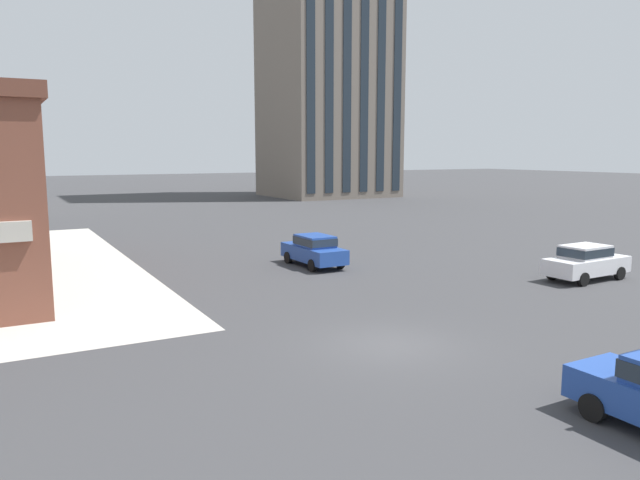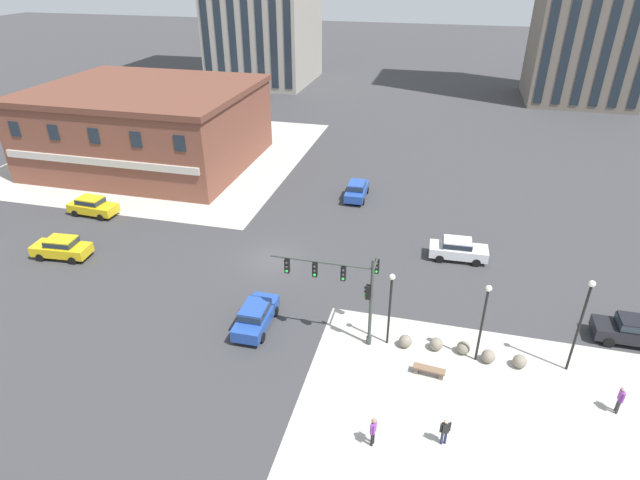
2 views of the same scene
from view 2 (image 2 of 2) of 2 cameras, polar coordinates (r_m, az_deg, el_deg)
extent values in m
plane|color=#38383A|center=(40.42, -5.30, -2.15)|extent=(320.00, 320.00, 0.00)
cube|color=#B7B2A8|center=(27.80, 18.57, -21.60)|extent=(20.00, 19.00, 0.02)
cube|color=#B7B2A8|center=(64.92, -16.52, 9.09)|extent=(32.00, 32.00, 0.02)
cylinder|color=#383D38|center=(32.16, 5.40, -10.94)|extent=(0.32, 0.32, 0.50)
cylinder|color=#383D38|center=(30.48, 5.63, -7.00)|extent=(0.20, 0.20, 5.97)
cylinder|color=#383D38|center=(29.62, 0.07, -2.45)|extent=(6.05, 0.12, 0.12)
cylinder|color=#383D38|center=(30.06, 6.10, -2.79)|extent=(0.11, 1.80, 0.11)
cube|color=black|center=(29.67, 2.59, -3.69)|extent=(0.28, 0.28, 0.90)
sphere|color=#282828|center=(29.38, 2.54, -3.39)|extent=(0.18, 0.18, 0.18)
sphere|color=#282828|center=(29.54, 2.53, -3.85)|extent=(0.18, 0.18, 0.18)
sphere|color=green|center=(29.69, 2.52, -4.30)|extent=(0.18, 0.18, 0.18)
cube|color=black|center=(29.99, -0.56, -3.26)|extent=(0.28, 0.28, 0.90)
sphere|color=#282828|center=(29.71, -0.64, -2.97)|extent=(0.18, 0.18, 0.18)
sphere|color=#282828|center=(29.86, -0.64, -3.42)|extent=(0.18, 0.18, 0.18)
sphere|color=green|center=(30.01, -0.63, -3.87)|extent=(0.18, 0.18, 0.18)
cube|color=black|center=(30.39, -3.63, -2.84)|extent=(0.28, 0.28, 0.90)
sphere|color=#282828|center=(30.12, -3.74, -2.55)|extent=(0.18, 0.18, 0.18)
sphere|color=#282828|center=(30.27, -3.72, -3.00)|extent=(0.18, 0.18, 0.18)
sphere|color=green|center=(30.41, -3.71, -3.45)|extent=(0.18, 0.18, 0.18)
cube|color=black|center=(30.05, 5.33, -5.73)|extent=(0.28, 0.28, 0.90)
sphere|color=#282828|center=(29.91, 5.05, -5.25)|extent=(0.18, 0.18, 0.18)
sphere|color=#282828|center=(30.07, 5.02, -5.69)|extent=(0.18, 0.18, 0.18)
sphere|color=green|center=(30.22, 5.00, -6.13)|extent=(0.18, 0.18, 0.18)
cube|color=black|center=(31.03, 6.27, -2.90)|extent=(0.28, 0.28, 0.90)
sphere|color=#282828|center=(30.75, 6.25, -2.61)|extent=(0.18, 0.18, 0.18)
sphere|color=#282828|center=(30.89, 6.23, -3.05)|extent=(0.18, 0.18, 0.18)
sphere|color=green|center=(31.04, 6.20, -3.49)|extent=(0.18, 0.18, 0.18)
sphere|color=gray|center=(32.15, 9.38, -10.94)|extent=(0.79, 0.79, 0.79)
sphere|color=gray|center=(32.30, 12.69, -11.11)|extent=(0.79, 0.79, 0.79)
sphere|color=gray|center=(32.43, 15.53, -11.35)|extent=(0.79, 0.79, 0.79)
sphere|color=gray|center=(32.24, 18.05, -12.08)|extent=(0.79, 0.79, 0.79)
sphere|color=gray|center=(32.49, 21.14, -12.37)|extent=(0.79, 0.79, 0.79)
cube|color=brown|center=(30.51, 11.94, -13.72)|extent=(1.84, 0.66, 0.10)
cube|color=#665B51|center=(30.72, 10.57, -13.81)|extent=(0.28, 0.43, 0.39)
cube|color=#665B51|center=(30.64, 13.21, -14.30)|extent=(0.28, 0.43, 0.39)
cylinder|color=#232847|center=(27.32, 13.28, -20.46)|extent=(0.13, 0.13, 0.81)
cylinder|color=#232847|center=(27.37, 13.66, -20.38)|extent=(0.13, 0.13, 0.81)
cube|color=black|center=(26.84, 13.65, -19.46)|extent=(0.39, 0.32, 0.57)
cylinder|color=black|center=(26.74, 13.17, -19.51)|extent=(0.09, 0.09, 0.54)
cylinder|color=black|center=(26.89, 14.13, -19.31)|extent=(0.09, 0.09, 0.54)
sphere|color=beige|center=(26.52, 13.76, -18.84)|extent=(0.22, 0.22, 0.22)
cylinder|color=black|center=(26.81, 5.90, -20.76)|extent=(0.13, 0.13, 0.85)
cylinder|color=black|center=(26.70, 5.73, -21.02)|extent=(0.13, 0.13, 0.85)
cube|color=purple|center=(26.21, 5.90, -19.86)|extent=(0.28, 0.38, 0.61)
cylinder|color=purple|center=(26.33, 6.12, -19.48)|extent=(0.09, 0.09, 0.57)
cylinder|color=purple|center=(26.04, 5.68, -20.15)|extent=(0.09, 0.09, 0.57)
sphere|color=#997051|center=(25.87, 5.95, -19.20)|extent=(0.23, 0.23, 0.23)
cylinder|color=#333333|center=(31.97, 29.91, -15.47)|extent=(0.13, 0.13, 0.85)
cylinder|color=#333333|center=(31.84, 29.99, -15.69)|extent=(0.13, 0.13, 0.85)
cube|color=purple|center=(31.45, 30.28, -14.62)|extent=(0.20, 0.34, 0.60)
cylinder|color=purple|center=(31.59, 30.20, -14.29)|extent=(0.09, 0.09, 0.57)
cylinder|color=purple|center=(31.27, 30.40, -14.86)|extent=(0.09, 0.09, 0.57)
sphere|color=beige|center=(31.17, 30.49, -14.01)|extent=(0.23, 0.23, 0.23)
cylinder|color=black|center=(31.08, 7.65, -7.89)|extent=(0.14, 0.14, 4.61)
sphere|color=white|center=(29.67, 7.97, -4.05)|extent=(0.36, 0.36, 0.36)
cylinder|color=black|center=(30.91, 17.36, -9.10)|extent=(0.14, 0.14, 4.85)
sphere|color=white|center=(29.44, 18.10, -5.08)|extent=(0.36, 0.36, 0.36)
cylinder|color=black|center=(31.95, 26.55, -8.84)|extent=(0.14, 0.14, 5.68)
sphere|color=white|center=(30.35, 27.79, -4.29)|extent=(0.36, 0.36, 0.36)
cube|color=silver|center=(41.38, 14.99, -1.19)|extent=(4.46, 1.92, 0.76)
cube|color=silver|center=(41.04, 14.90, -0.35)|extent=(2.17, 1.57, 0.60)
cube|color=#232D38|center=(41.04, 14.90, -0.35)|extent=(2.26, 1.61, 0.40)
cylinder|color=black|center=(42.42, 16.73, -1.26)|extent=(0.65, 0.24, 0.64)
cylinder|color=black|center=(40.98, 16.84, -2.42)|extent=(0.65, 0.24, 0.64)
cylinder|color=black|center=(42.21, 13.07, -0.89)|extent=(0.65, 0.24, 0.64)
cylinder|color=black|center=(40.76, 13.05, -2.04)|extent=(0.65, 0.24, 0.64)
cube|color=black|center=(37.10, 31.13, -8.70)|extent=(4.40, 1.77, 0.76)
cube|color=black|center=(36.78, 31.62, -7.87)|extent=(2.11, 1.50, 0.60)
cube|color=#232D38|center=(36.78, 31.62, -7.87)|extent=(2.20, 1.53, 0.40)
cylinder|color=black|center=(36.23, 29.23, -9.82)|extent=(0.64, 0.22, 0.64)
cylinder|color=black|center=(37.53, 28.71, -8.26)|extent=(0.64, 0.22, 0.64)
cube|color=gold|center=(44.96, -26.59, -0.93)|extent=(4.53, 2.11, 0.76)
cube|color=gold|center=(44.58, -26.62, -0.19)|extent=(2.23, 1.66, 0.60)
cube|color=#232D38|center=(44.58, -26.62, -0.19)|extent=(2.32, 1.70, 0.40)
cylinder|color=black|center=(45.36, -28.46, -1.71)|extent=(0.66, 0.27, 0.64)
cylinder|color=black|center=(46.49, -27.31, -0.68)|extent=(0.66, 0.27, 0.64)
cylinder|color=black|center=(43.79, -25.61, -2.05)|extent=(0.66, 0.27, 0.64)
cylinder|color=black|center=(44.96, -24.50, -0.98)|extent=(0.66, 0.27, 0.64)
cube|color=#23479E|center=(50.37, 4.08, 5.37)|extent=(1.84, 4.43, 0.76)
cube|color=#23479E|center=(49.96, 4.08, 6.02)|extent=(1.54, 2.14, 0.60)
cube|color=#232D38|center=(49.96, 4.08, 6.02)|extent=(1.57, 2.23, 0.40)
cylinder|color=black|center=(51.88, 3.40, 5.66)|extent=(0.23, 0.64, 0.64)
cylinder|color=black|center=(51.65, 5.24, 5.48)|extent=(0.23, 0.64, 0.64)
cylinder|color=black|center=(49.42, 2.85, 4.45)|extent=(0.23, 0.64, 0.64)
cylinder|color=black|center=(49.18, 4.77, 4.25)|extent=(0.23, 0.64, 0.64)
cube|color=gold|center=(51.18, -23.71, 3.27)|extent=(4.49, 2.00, 0.76)
cube|color=gold|center=(51.01, -23.99, 3.98)|extent=(2.19, 1.61, 0.60)
cube|color=#232D38|center=(51.01, -23.99, 3.98)|extent=(2.28, 1.65, 0.40)
cylinder|color=black|center=(51.06, -21.87, 3.12)|extent=(0.65, 0.25, 0.64)
cylinder|color=black|center=(49.92, -23.00, 2.30)|extent=(0.65, 0.25, 0.64)
cylinder|color=black|center=(52.75, -24.22, 3.45)|extent=(0.65, 0.25, 0.64)
cylinder|color=black|center=(51.65, -25.36, 2.66)|extent=(0.65, 0.25, 0.64)
cube|color=#23479E|center=(33.30, -7.04, -8.44)|extent=(1.82, 4.42, 0.76)
cube|color=#23479E|center=(32.79, -7.20, -7.65)|extent=(1.53, 2.13, 0.60)
cube|color=#232D38|center=(32.79, -7.20, -7.65)|extent=(1.56, 2.22, 0.40)
cylinder|color=black|center=(34.80, -7.55, -7.41)|extent=(0.23, 0.64, 0.64)
cylinder|color=black|center=(34.31, -4.91, -7.83)|extent=(0.23, 0.64, 0.64)
cylinder|color=black|center=(32.81, -9.20, -10.13)|extent=(0.23, 0.64, 0.64)
cylinder|color=black|center=(32.30, -6.40, -10.63)|extent=(0.23, 0.64, 0.64)
cube|color=brown|center=(61.54, -18.29, 11.63)|extent=(22.03, 18.51, 7.86)
cube|color=brown|center=(60.51, -18.92, 15.44)|extent=(22.47, 18.88, 0.60)
cube|color=#B7B2A8|center=(54.43, -23.17, 7.90)|extent=(20.93, 0.24, 0.70)
cube|color=#1E2833|center=(59.41, -30.60, 10.48)|extent=(1.10, 0.08, 1.50)
cube|color=#1E2833|center=(56.47, -27.30, 10.49)|extent=(1.10, 0.08, 1.50)
cube|color=#1E2833|center=(53.73, -23.65, 10.46)|extent=(1.10, 0.08, 1.50)
cube|color=#1E2833|center=(51.22, -19.62, 10.39)|extent=(1.10, 0.08, 1.50)
cube|color=#1E2833|center=(48.98, -15.21, 10.25)|extent=(1.10, 0.08, 1.50)
camera|label=1|loc=(32.30, -33.60, -3.68)|focal=33.88mm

